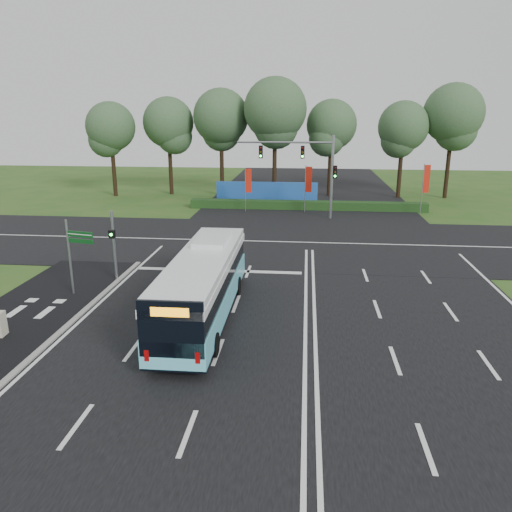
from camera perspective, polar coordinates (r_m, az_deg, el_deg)
The scene contains 15 objects.
ground at distance 23.68m, azimuth 5.70°, elevation -5.84°, with size 120.00×120.00×0.00m, color #27531B.
road_main at distance 23.67m, azimuth 5.70°, elevation -5.79°, with size 20.00×120.00×0.04m, color black.
road_cross at distance 35.09m, azimuth 5.79°, elevation 1.53°, with size 120.00×14.00×0.05m, color black.
bike_path at distance 24.29m, azimuth -25.54°, elevation -6.76°, with size 5.00×18.00×0.06m, color black.
kerb_strip at distance 23.15m, azimuth -20.42°, elevation -7.19°, with size 0.25×18.00×0.12m, color gray.
city_bus at distance 21.83m, azimuth -6.02°, elevation -3.32°, with size 2.42×11.01×3.16m.
pedestrian_signal at distance 27.63m, azimuth -15.97°, elevation 1.41°, with size 0.34×0.43×3.84m.
street_sign at distance 25.89m, azimuth -20.03°, elevation 0.83°, with size 1.47×0.38×3.83m.
banner_flag_left at distance 45.64m, azimuth -0.95°, elevation 8.34°, with size 0.58×0.19×4.01m.
banner_flag_mid at distance 45.39m, azimuth 5.94°, elevation 8.40°, with size 0.61×0.21×4.25m.
banner_flag_right at distance 46.38m, azimuth 18.79°, elevation 8.02°, with size 0.63×0.28×4.52m.
traffic_light_gantry at distance 42.67m, azimuth 6.28°, elevation 10.45°, with size 8.41×0.28×7.00m.
hedge at distance 47.23m, azimuth 5.85°, elevation 5.78°, with size 22.00×1.20×0.80m, color #173714.
blue_hoarding at distance 49.72m, azimuth 1.23°, elevation 7.20°, with size 10.00×0.30×2.20m, color #2056AF.
eucalyptus_row at distance 53.74m, azimuth 3.48°, elevation 15.39°, with size 41.07×8.66×12.28m.
Camera 1 is at (-0.14, -21.97, 8.83)m, focal length 35.00 mm.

